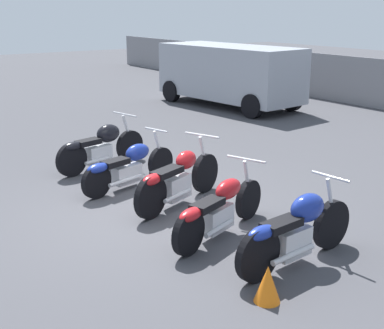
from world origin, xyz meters
TOP-DOWN VIEW (x-y plane):
  - ground_plane at (0.00, 0.00)m, footprint 60.00×60.00m
  - motorcycle_slot_0 at (-2.59, 0.36)m, footprint 0.77×2.05m
  - motorcycle_slot_1 at (-1.26, 0.24)m, footprint 0.77×2.06m
  - motorcycle_slot_2 at (-0.04, 0.48)m, footprint 0.96×2.05m
  - motorcycle_slot_3 at (1.30, 0.28)m, footprint 0.94×2.04m
  - motorcycle_slot_4 at (2.50, 0.54)m, footprint 0.57×2.05m
  - parked_van at (-6.58, 6.73)m, footprint 5.07×2.39m
  - traffic_cone_near at (2.96, -0.34)m, footprint 0.29×0.29m

SIDE VIEW (x-z plane):
  - ground_plane at x=0.00m, z-range 0.00..0.00m
  - traffic_cone_near at x=2.96m, z-range 0.00..0.42m
  - motorcycle_slot_1 at x=-1.26m, z-range -0.08..0.86m
  - motorcycle_slot_3 at x=1.30m, z-range -0.08..0.89m
  - motorcycle_slot_2 at x=-0.04m, z-range -0.08..0.95m
  - motorcycle_slot_0 at x=-2.59m, z-range -0.06..0.96m
  - motorcycle_slot_4 at x=2.50m, z-range -0.05..0.98m
  - parked_van at x=-6.58m, z-range 0.12..2.02m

